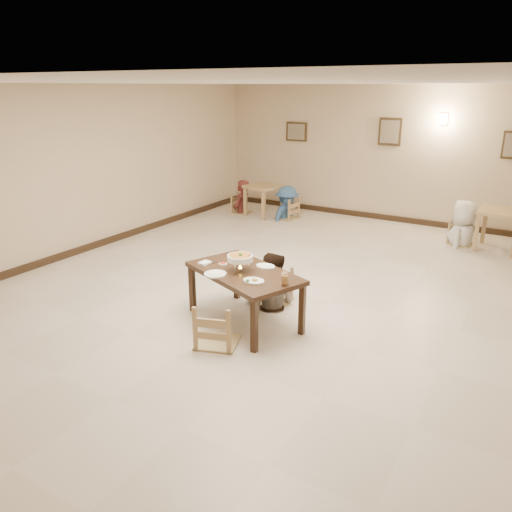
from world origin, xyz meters
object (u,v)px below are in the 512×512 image
Objects in this scene: chair_far at (274,272)px; bg_table_right at (501,218)px; curry_warmer at (240,258)px; bg_chair_rl at (464,222)px; bg_diner_c at (467,200)px; bg_chair_ll at (242,195)px; chair_near at (217,304)px; bg_chair_lr at (287,199)px; bg_table_left at (264,191)px; drink_glass at (285,279)px; bg_diner_a at (241,180)px; bg_diner_b at (287,186)px; main_table at (244,277)px; main_diner at (271,253)px.

chair_far reaches higher than bg_table_right.
bg_chair_rl is (1.86, 5.12, -0.44)m from curry_warmer.
bg_diner_c reaches higher than curry_warmer.
bg_chair_ll is (-3.22, 5.03, -0.45)m from curry_warmer.
chair_far is 1.14× the size of bg_table_right.
chair_near is 1.08× the size of bg_chair_lr.
bg_table_left is 1.04× the size of bg_chair_ll.
bg_diner_c reaches higher than bg_chair_rl.
bg_table_right is at bearing 63.63° from curry_warmer.
chair_far is 4.94m from bg_table_right.
drink_glass is 0.19× the size of bg_table_right.
bg_table_left is 0.56× the size of bg_diner_a.
bg_diner_b reaches higher than bg_chair_rl.
bg_diner_b is at bearing 133.75° from main_table.
bg_chair_ll is 1.21m from bg_chair_lr.
bg_chair_ll is 1.25m from bg_diner_b.
bg_chair_rl is at bearing 99.48° from bg_chair_lr.
drink_glass is 6.50m from bg_chair_ll.
bg_table_right is (2.51, 5.06, -0.25)m from curry_warmer.
chair_far is 1.16m from drink_glass.
main_diner reaches higher than bg_chair_lr.
bg_chair_ll is at bearing 125.68° from chair_far.
bg_chair_rl is 0.55× the size of bg_diner_a.
chair_far is 5.39m from bg_diner_a.
bg_chair_lr is 3.90m from bg_diner_c.
bg_chair_ll is 0.91× the size of bg_chair_lr.
bg_diner_a reaches higher than bg_chair_ll.
bg_chair_ll is at bearing -79.29° from chair_near.
chair_far is 0.54× the size of bg_diner_c.
main_diner reaches higher than bg_table_left.
bg_chair_rl reaches higher than drink_glass.
bg_chair_lr reaches higher than bg_table_right.
bg_diner_c reaches higher than main_table.
main_table is 5.41m from bg_diner_c.
bg_diner_b is (-2.09, 4.45, -0.01)m from main_diner.
bg_chair_lr is (-2.01, 5.12, -0.41)m from curry_warmer.
bg_diner_a is (-5.72, -0.03, 0.18)m from bg_table_right.
chair_near is at bearing -65.42° from main_table.
main_diner is 1.72× the size of bg_table_left.
bg_chair_ll is (-3.28, 4.26, -0.04)m from chair_far.
chair_near is 6.46× the size of drink_glass.
main_table is at bearing 175.28° from bg_chair_rl.
main_diner is 5.16m from bg_table_left.
bg_chair_rl is 5.09m from bg_diner_a.
main_table is 0.77m from chair_far.
bg_diner_a is at bearing 127.25° from drink_glass.
chair_near is 1.26× the size of bg_table_right.
drink_glass reaches higher than bg_chair_ll.
chair_near reaches higher than bg_chair_rl.
main_diner is 1.01× the size of bg_diner_b.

